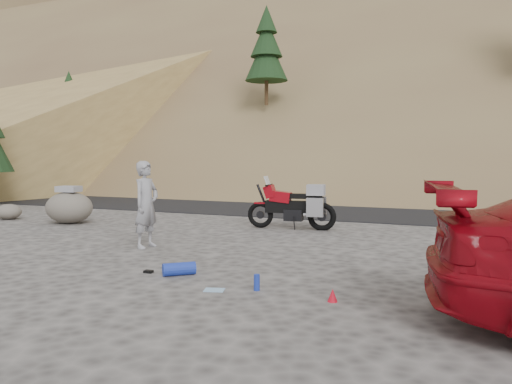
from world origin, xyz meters
TOP-DOWN VIEW (x-y plane):
  - ground at (0.00, 0.00)m, footprint 140.00×140.00m
  - road at (0.00, 9.00)m, footprint 120.00×7.00m
  - hillside at (-0.05, 40.88)m, footprint 120.00×73.00m
  - motorcycle at (1.08, 3.67)m, footprint 2.19×0.81m
  - man at (-0.72, 0.17)m, footprint 0.44×0.63m
  - boulder at (-4.75, 2.29)m, footprint 1.30×1.12m
  - small_rock at (-6.95, 2.25)m, footprint 0.82×0.76m
  - gear_blue_mat at (1.11, -1.53)m, footprint 0.48×0.47m
  - gear_bottle at (2.49, -1.83)m, footprint 0.10×0.10m
  - gear_funnel at (3.53, -1.93)m, footprint 0.16×0.16m
  - gear_glove_a at (0.59, -1.58)m, footprint 0.13×0.10m
  - gear_blue_cloth at (1.98, -2.05)m, footprint 0.31×0.26m

SIDE VIEW (x-z plane):
  - ground at x=0.00m, z-range 0.00..0.00m
  - road at x=0.00m, z-range -0.03..0.03m
  - man at x=-0.72m, z-range -0.84..0.84m
  - gear_blue_cloth at x=1.98m, z-range 0.00..0.01m
  - gear_glove_a at x=0.59m, z-range 0.00..0.04m
  - gear_funnel at x=3.53m, z-range 0.00..0.16m
  - gear_blue_mat at x=1.11m, z-range 0.00..0.19m
  - gear_bottle at x=2.49m, z-range 0.00..0.21m
  - small_rock at x=-6.95m, z-range 0.00..0.43m
  - boulder at x=-4.75m, z-range -0.07..0.95m
  - motorcycle at x=1.08m, z-range -0.10..1.21m
  - hillside at x=-0.05m, z-range -12.28..34.44m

